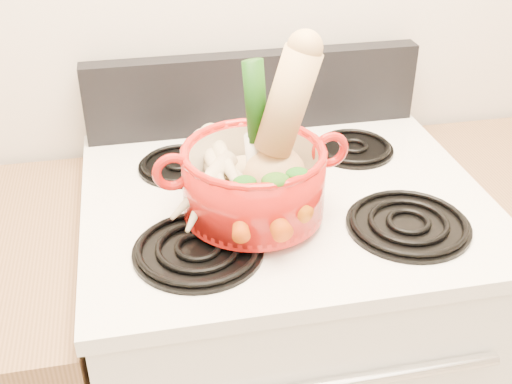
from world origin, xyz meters
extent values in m
cube|color=white|center=(0.00, 1.40, 0.46)|extent=(0.76, 0.65, 0.92)
cube|color=white|center=(0.00, 1.40, 0.93)|extent=(0.78, 0.67, 0.03)
cube|color=black|center=(0.00, 1.70, 1.04)|extent=(0.76, 0.05, 0.18)
cylinder|color=black|center=(-0.19, 1.24, 0.96)|extent=(0.22, 0.22, 0.02)
cylinder|color=black|center=(0.19, 1.24, 0.96)|extent=(0.22, 0.22, 0.02)
cylinder|color=black|center=(-0.19, 1.54, 0.96)|extent=(0.17, 0.17, 0.02)
cylinder|color=black|center=(0.19, 1.54, 0.96)|extent=(0.17, 0.17, 0.02)
cylinder|color=#AF140F|center=(-0.08, 1.32, 1.03)|extent=(0.27, 0.27, 0.12)
torus|color=#AF140F|center=(-0.22, 1.31, 1.07)|extent=(0.07, 0.02, 0.07)
torus|color=#AF140F|center=(0.07, 1.33, 1.07)|extent=(0.07, 0.02, 0.07)
cylinder|color=silver|center=(-0.07, 1.34, 1.12)|extent=(0.07, 0.08, 0.26)
ellipsoid|color=tan|center=(-0.08, 1.39, 1.02)|extent=(0.10, 0.08, 0.05)
cone|color=beige|center=(-0.14, 1.33, 1.02)|extent=(0.05, 0.21, 0.06)
cone|color=beige|center=(-0.17, 1.31, 1.02)|extent=(0.12, 0.19, 0.06)
cone|color=beige|center=(-0.10, 1.37, 1.03)|extent=(0.10, 0.17, 0.05)
cone|color=beige|center=(-0.17, 1.32, 1.03)|extent=(0.15, 0.17, 0.06)
cone|color=beige|center=(-0.14, 1.38, 1.04)|extent=(0.06, 0.20, 0.06)
cone|color=beige|center=(-0.12, 1.37, 1.04)|extent=(0.08, 0.23, 0.06)
cone|color=#C9440A|center=(-0.07, 1.27, 1.01)|extent=(0.06, 0.18, 0.05)
cone|color=#DE440B|center=(-0.12, 1.25, 1.02)|extent=(0.05, 0.14, 0.04)
cone|color=#C25909|center=(-0.05, 1.28, 1.03)|extent=(0.10, 0.16, 0.04)
camera|label=1|loc=(-0.27, 0.36, 1.61)|focal=45.00mm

